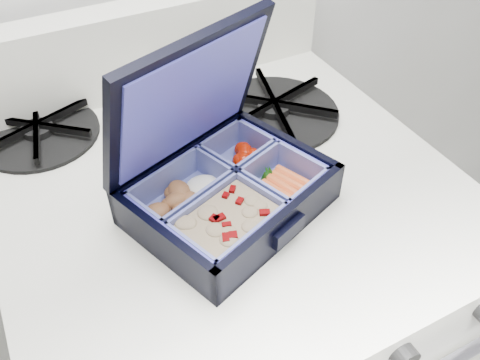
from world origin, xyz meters
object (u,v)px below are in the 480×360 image
fork (237,123)px  bento_box (229,194)px  stove (228,347)px  burner_grate (274,107)px

fork → bento_box: bearing=-73.2°
stove → bento_box: 0.46m
bento_box → fork: bento_box is taller
stove → burner_grate: burner_grate is taller
stove → fork: 0.45m
bento_box → burner_grate: (0.15, 0.15, -0.01)m
bento_box → stove: bearing=52.0°
burner_grate → fork: (-0.06, 0.00, -0.01)m
fork → burner_grate: bearing=45.2°
stove → burner_grate: size_ratio=4.41×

